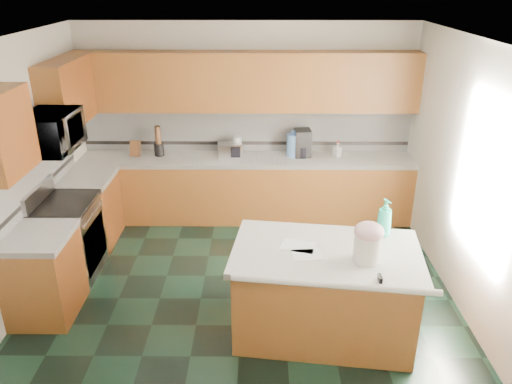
{
  "coord_description": "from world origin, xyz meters",
  "views": [
    {
      "loc": [
        0.19,
        -4.51,
        3.25
      ],
      "look_at": [
        0.15,
        0.35,
        1.12
      ],
      "focal_mm": 35.0,
      "sensor_mm": 36.0,
      "label": 1
    }
  ],
  "objects_px": {
    "coffee_maker": "(302,143)",
    "island_base": "(324,295)",
    "knife_block": "(135,148)",
    "toaster_oven": "(230,150)",
    "treat_jar": "(367,248)",
    "island_top": "(326,253)",
    "soap_bottle_island": "(385,217)"
  },
  "relations": [
    {
      "from": "coffee_maker",
      "to": "island_base",
      "type": "bearing_deg",
      "value": -94.32
    },
    {
      "from": "knife_block",
      "to": "toaster_oven",
      "type": "xyz_separation_m",
      "value": [
        1.32,
        0.0,
        -0.02
      ]
    },
    {
      "from": "treat_jar",
      "to": "coffee_maker",
      "type": "distance_m",
      "value": 2.8
    },
    {
      "from": "treat_jar",
      "to": "knife_block",
      "type": "relative_size",
      "value": 1.12
    },
    {
      "from": "treat_jar",
      "to": "coffee_maker",
      "type": "relative_size",
      "value": 0.67
    },
    {
      "from": "island_base",
      "to": "knife_block",
      "type": "height_order",
      "value": "knife_block"
    },
    {
      "from": "island_top",
      "to": "coffee_maker",
      "type": "relative_size",
      "value": 4.61
    },
    {
      "from": "treat_jar",
      "to": "soap_bottle_island",
      "type": "distance_m",
      "value": 0.55
    },
    {
      "from": "island_top",
      "to": "toaster_oven",
      "type": "bearing_deg",
      "value": 119.03
    },
    {
      "from": "treat_jar",
      "to": "coffee_maker",
      "type": "height_order",
      "value": "coffee_maker"
    },
    {
      "from": "island_base",
      "to": "soap_bottle_island",
      "type": "bearing_deg",
      "value": 34.89
    },
    {
      "from": "soap_bottle_island",
      "to": "knife_block",
      "type": "relative_size",
      "value": 1.67
    },
    {
      "from": "soap_bottle_island",
      "to": "knife_block",
      "type": "xyz_separation_m",
      "value": [
        -2.93,
        2.27,
        -0.08
      ]
    },
    {
      "from": "knife_block",
      "to": "toaster_oven",
      "type": "distance_m",
      "value": 1.32
    },
    {
      "from": "coffee_maker",
      "to": "treat_jar",
      "type": "bearing_deg",
      "value": -87.63
    },
    {
      "from": "island_top",
      "to": "knife_block",
      "type": "xyz_separation_m",
      "value": [
        -2.35,
        2.58,
        0.14
      ]
    },
    {
      "from": "treat_jar",
      "to": "toaster_oven",
      "type": "distance_m",
      "value": 3.07
    },
    {
      "from": "coffee_maker",
      "to": "toaster_oven",
      "type": "bearing_deg",
      "value": 176.78
    },
    {
      "from": "soap_bottle_island",
      "to": "coffee_maker",
      "type": "height_order",
      "value": "same"
    },
    {
      "from": "island_top",
      "to": "coffee_maker",
      "type": "distance_m",
      "value": 2.62
    },
    {
      "from": "soap_bottle_island",
      "to": "coffee_maker",
      "type": "distance_m",
      "value": 2.38
    },
    {
      "from": "island_base",
      "to": "soap_bottle_island",
      "type": "xyz_separation_m",
      "value": [
        0.58,
        0.31,
        0.68
      ]
    },
    {
      "from": "island_top",
      "to": "coffee_maker",
      "type": "height_order",
      "value": "coffee_maker"
    },
    {
      "from": "island_base",
      "to": "island_top",
      "type": "relative_size",
      "value": 0.94
    },
    {
      "from": "toaster_oven",
      "to": "soap_bottle_island",
      "type": "bearing_deg",
      "value": -62.09
    },
    {
      "from": "toaster_oven",
      "to": "knife_block",
      "type": "bearing_deg",
      "value": 172.54
    },
    {
      "from": "treat_jar",
      "to": "island_base",
      "type": "bearing_deg",
      "value": 167.86
    },
    {
      "from": "island_base",
      "to": "coffee_maker",
      "type": "relative_size",
      "value": 4.34
    },
    {
      "from": "knife_block",
      "to": "coffee_maker",
      "type": "relative_size",
      "value": 0.6
    },
    {
      "from": "knife_block",
      "to": "coffee_maker",
      "type": "distance_m",
      "value": 2.32
    },
    {
      "from": "island_top",
      "to": "toaster_oven",
      "type": "xyz_separation_m",
      "value": [
        -1.03,
        2.58,
        0.13
      ]
    },
    {
      "from": "treat_jar",
      "to": "toaster_oven",
      "type": "height_order",
      "value": "treat_jar"
    }
  ]
}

